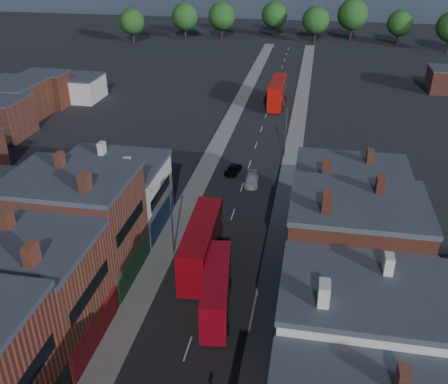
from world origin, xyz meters
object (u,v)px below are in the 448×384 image
at_px(bus_1, 216,289).
at_px(car_2, 233,170).
at_px(car_3, 252,180).
at_px(ped_3, 275,347).
at_px(bus_0, 201,244).
at_px(bus_2, 277,92).

relative_size(bus_1, car_2, 2.65).
distance_m(bus_1, car_3, 27.70).
bearing_deg(ped_3, bus_0, 46.50).
bearing_deg(bus_0, car_3, 80.50).
xyz_separation_m(bus_1, ped_3, (6.20, -4.93, -1.51)).
height_order(car_3, ped_3, ped_3).
bearing_deg(car_3, car_2, 132.39).
xyz_separation_m(bus_1, car_3, (-0.28, 27.64, -1.79)).
distance_m(bus_0, bus_2, 58.25).
bearing_deg(car_2, bus_0, -81.07).
relative_size(bus_0, car_2, 3.06).
xyz_separation_m(bus_0, ped_3, (9.20, -11.64, -1.94)).
xyz_separation_m(bus_0, bus_1, (3.00, -6.71, -0.43)).
relative_size(bus_2, car_3, 2.72).
height_order(bus_0, car_3, bus_0).
xyz_separation_m(bus_1, bus_2, (0.00, 64.89, 0.47)).
xyz_separation_m(bus_1, car_2, (-3.58, 30.67, -1.90)).
bearing_deg(bus_1, bus_0, 106.34).
bearing_deg(bus_0, car_2, 89.30).
bearing_deg(bus_2, car_3, -90.05).
relative_size(car_3, ped_3, 2.78).
xyz_separation_m(car_3, ped_3, (6.48, -32.58, 0.28)).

